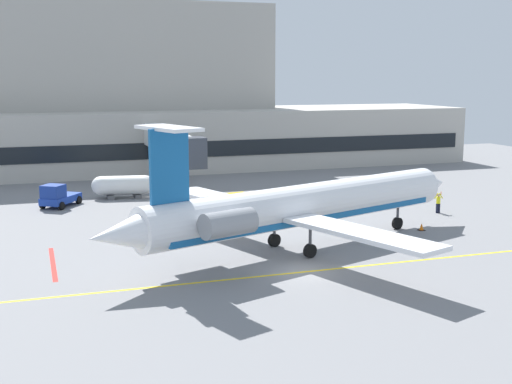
# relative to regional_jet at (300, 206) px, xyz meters

# --- Properties ---
(ground) EXTENTS (120.00, 120.00, 0.11)m
(ground) POSITION_rel_regional_jet_xyz_m (-1.61, -4.51, -3.09)
(ground) COLOR slate
(terminal_building) EXTENTS (71.53, 16.50, 20.53)m
(terminal_building) POSITION_rel_regional_jet_xyz_m (-1.32, 44.50, 4.93)
(terminal_building) COLOR #B7B2A8
(terminal_building) RESTS_ON ground
(jet_bridge_west) EXTENTS (2.40, 21.19, 6.37)m
(jet_bridge_west) POSITION_rel_regional_jet_xyz_m (-3.76, 24.14, 1.95)
(jet_bridge_west) COLOR silver
(jet_bridge_west) RESTS_ON ground
(regional_jet) EXTENTS (29.60, 23.61, 8.78)m
(regional_jet) POSITION_rel_regional_jet_xyz_m (0.00, 0.00, 0.00)
(regional_jet) COLOR white
(regional_jet) RESTS_ON ground
(baggage_tug) EXTENTS (3.25, 3.10, 1.87)m
(baggage_tug) POSITION_rel_regional_jet_xyz_m (16.64, 15.36, -2.19)
(baggage_tug) COLOR silver
(baggage_tug) RESTS_ON ground
(pushback_tractor) EXTENTS (3.88, 4.45, 2.12)m
(pushback_tractor) POSITION_rel_regional_jet_xyz_m (-14.65, 20.70, -2.07)
(pushback_tractor) COLOR #19389E
(pushback_tractor) RESTS_ON ground
(belt_loader) EXTENTS (2.40, 3.14, 2.20)m
(belt_loader) POSITION_rel_regional_jet_xyz_m (-1.03, 9.95, -2.06)
(belt_loader) COLOR #E5B20C
(belt_loader) RESTS_ON ground
(fuel_tank) EXTENTS (5.93, 2.48, 2.16)m
(fuel_tank) POSITION_rel_regional_jet_xyz_m (-8.53, 23.30, -1.81)
(fuel_tank) COLOR white
(fuel_tank) RESTS_ON ground
(marshaller) EXTENTS (0.83, 0.34, 1.84)m
(marshaller) POSITION_rel_regional_jet_xyz_m (15.92, 7.63, -2.11)
(marshaller) COLOR #191E33
(marshaller) RESTS_ON ground
(safety_cone_alpha) EXTENTS (0.47, 0.47, 0.55)m
(safety_cone_alpha) POSITION_rel_regional_jet_xyz_m (3.35, 7.83, -2.79)
(safety_cone_alpha) COLOR orange
(safety_cone_alpha) RESTS_ON ground
(safety_cone_bravo) EXTENTS (0.47, 0.47, 0.55)m
(safety_cone_bravo) POSITION_rel_regional_jet_xyz_m (10.99, 2.41, -2.79)
(safety_cone_bravo) COLOR orange
(safety_cone_bravo) RESTS_ON ground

